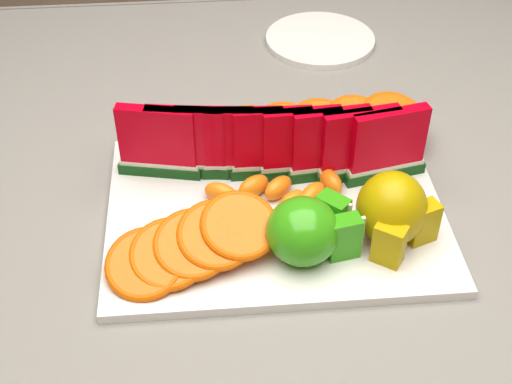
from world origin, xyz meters
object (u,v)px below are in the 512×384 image
Objects in this scene: platter at (275,211)px; side_plate at (320,40)px; apple_cluster at (309,230)px; pear_cluster at (393,212)px.

platter is 0.43m from side_plate.
pear_cluster is at bearing 9.60° from apple_cluster.
platter is 3.42× the size of apple_cluster.
pear_cluster is 0.55× the size of side_plate.
pear_cluster reaches higher than side_plate.
platter is at bearing 110.59° from apple_cluster.
platter is 0.15m from pear_cluster.
pear_cluster reaches higher than platter.
platter is 3.74× the size of pear_cluster.
side_plate is at bearing 74.03° from platter.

